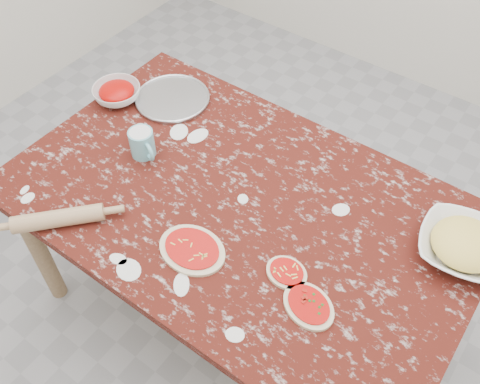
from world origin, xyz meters
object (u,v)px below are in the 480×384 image
cheese_bowl (463,247)px  rolling_pin (58,219)px  pizza_tray (173,99)px  sauce_bowl (117,94)px  worktable (240,216)px  flour_mug (142,143)px

cheese_bowl → rolling_pin: (-1.11, -0.66, -0.00)m
pizza_tray → sauce_bowl: bearing=-145.1°
worktable → sauce_bowl: size_ratio=8.32×
sauce_bowl → flour_mug: flour_mug is taller
flour_mug → cheese_bowl: bearing=13.1°
cheese_bowl → rolling_pin: 1.30m
pizza_tray → flour_mug: bearing=-68.2°
worktable → pizza_tray: (-0.54, 0.27, 0.09)m
cheese_bowl → pizza_tray: bearing=178.2°
pizza_tray → flour_mug: (0.12, -0.30, 0.05)m
cheese_bowl → rolling_pin: bearing=-149.2°
sauce_bowl → cheese_bowl: (1.41, 0.09, 0.00)m
flour_mug → pizza_tray: bearing=111.8°
sauce_bowl → flour_mug: size_ratio=1.45×
worktable → cheese_bowl: (0.69, 0.24, 0.12)m
flour_mug → rolling_pin: size_ratio=0.45×
sauce_bowl → cheese_bowl: bearing=3.6°
sauce_bowl → worktable: bearing=-11.5°
pizza_tray → sauce_bowl: sauce_bowl is taller
cheese_bowl → flour_mug: flour_mug is taller
worktable → sauce_bowl: sauce_bowl is taller
cheese_bowl → flour_mug: bearing=-166.9°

